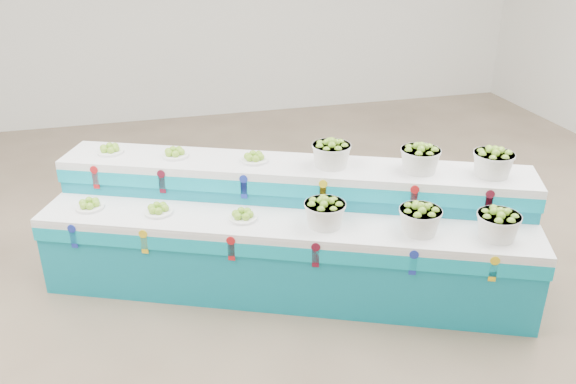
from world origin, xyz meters
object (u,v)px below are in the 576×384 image
at_px(display_stand, 288,230).
at_px(plate_upper_mid, 175,152).
at_px(basket_lower_left, 325,212).
at_px(basket_upper_right, 493,162).

height_order(display_stand, plate_upper_mid, plate_upper_mid).
xyz_separation_m(basket_lower_left, basket_upper_right, (1.41, -0.06, 0.30)).
bearing_deg(plate_upper_mid, basket_upper_right, -23.41).
xyz_separation_m(plate_upper_mid, basket_upper_right, (2.47, -1.07, 0.07)).
relative_size(plate_upper_mid, basket_upper_right, 0.72).
bearing_deg(basket_upper_right, display_stand, 165.31).
distance_m(display_stand, plate_upper_mid, 1.21).
distance_m(display_stand, basket_upper_right, 1.78).
relative_size(basket_lower_left, basket_upper_right, 1.00).
distance_m(basket_lower_left, basket_upper_right, 1.44).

